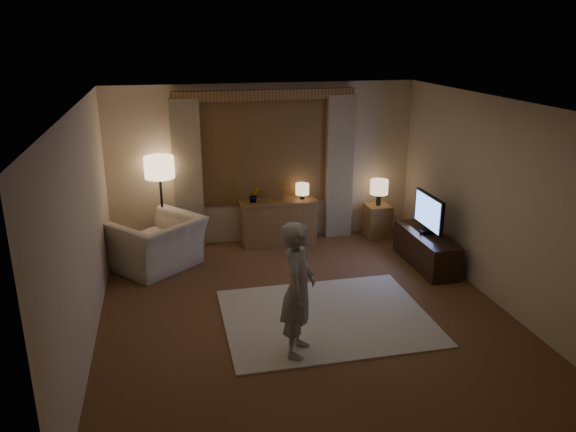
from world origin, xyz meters
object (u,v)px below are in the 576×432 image
object	(u,v)px
person	(298,289)
sideboard	(279,223)
armchair	(158,244)
tv_stand	(426,249)
side_table	(377,221)

from	to	relation	value
person	sideboard	bearing A→B (deg)	16.10
armchair	tv_stand	distance (m)	4.00
armchair	tv_stand	bearing A→B (deg)	128.52
tv_stand	person	xyz separation A→B (m)	(-2.45, -1.96, 0.52)
side_table	tv_stand	bearing A→B (deg)	-79.16
sideboard	armchair	xyz separation A→B (m)	(-1.95, -0.62, 0.03)
sideboard	person	bearing A→B (deg)	-98.08
side_table	person	world-z (taller)	person
armchair	side_table	size ratio (longest dim) A/B	2.10
sideboard	person	xyz separation A→B (m)	(-0.47, -3.34, 0.42)
person	side_table	bearing A→B (deg)	-9.47
sideboard	armchair	bearing A→B (deg)	-162.34
sideboard	side_table	size ratio (longest dim) A/B	2.14
tv_stand	person	size ratio (longest dim) A/B	0.93
sideboard	tv_stand	xyz separation A→B (m)	(1.97, -1.39, -0.10)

